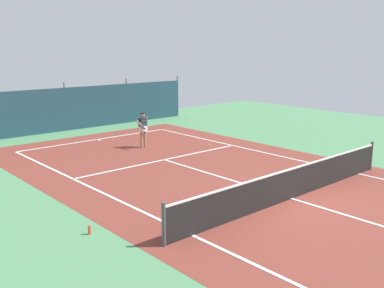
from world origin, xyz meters
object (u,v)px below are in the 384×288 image
Objects in this scene: tennis_ball_near_player at (210,145)px; tennis_player at (143,127)px; water_bottle at (89,230)px; parked_car at (59,108)px; tennis_ball_midcourt at (215,142)px; tennis_net at (292,183)px.

tennis_player is at bearing 146.71° from tennis_ball_near_player.
water_bottle is (-9.34, -5.37, 0.09)m from tennis_ball_near_player.
tennis_player is at bearing 88.43° from parked_car.
tennis_ball_near_player is 0.02× the size of parked_car.
tennis_ball_near_player and tennis_ball_midcourt have the same top height.
tennis_ball_near_player is 0.28× the size of water_bottle.
tennis_player reaches higher than water_bottle.
tennis_net reaches higher than tennis_ball_near_player.
tennis_ball_midcourt is at bearing 29.50° from water_bottle.
tennis_ball_near_player is 0.64m from tennis_ball_midcourt.
tennis_player is at bearing 46.65° from water_bottle.
tennis_ball_near_player is 10.77m from water_bottle.
tennis_net is at bearing -118.04° from tennis_ball_midcourt.
water_bottle is at bearing -150.08° from tennis_ball_near_player.
tennis_ball_midcourt is 11.41m from water_bottle.
parked_car reaches higher than tennis_net.
tennis_ball_near_player is at bearing 64.93° from tennis_net.
tennis_ball_midcourt is at bearing 150.80° from tennis_player.
tennis_net reaches higher than water_bottle.
tennis_ball_midcourt is 0.28× the size of water_bottle.
water_bottle is (-6.70, -7.10, -0.84)m from tennis_player.
water_bottle is at bearing -150.50° from tennis_ball_midcourt.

